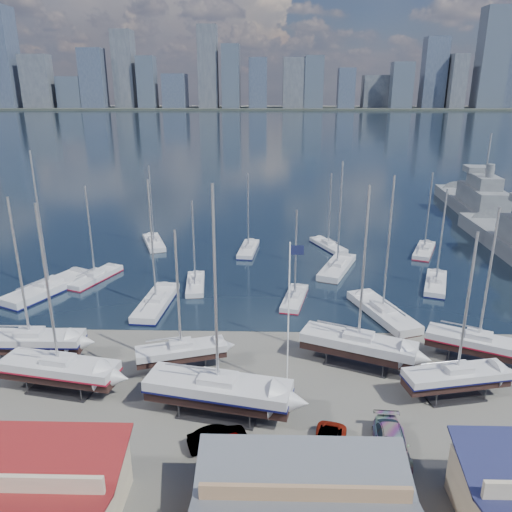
{
  "coord_description": "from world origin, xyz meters",
  "views": [
    {
      "loc": [
        -2.16,
        -47.86,
        24.78
      ],
      "look_at": [
        -3.57,
        8.0,
        5.83
      ],
      "focal_mm": 35.0,
      "sensor_mm": 36.0,
      "label": 1
    }
  ],
  "objects_px": {
    "car_a": "(239,458)",
    "flagpole": "(290,306)",
    "sailboat_cradle_0": "(31,341)",
    "naval_ship_west": "(480,209)"
  },
  "relations": [
    {
      "from": "sailboat_cradle_0",
      "to": "flagpole",
      "type": "height_order",
      "value": "sailboat_cradle_0"
    },
    {
      "from": "sailboat_cradle_0",
      "to": "car_a",
      "type": "bearing_deg",
      "value": -34.69
    },
    {
      "from": "naval_ship_west",
      "to": "car_a",
      "type": "xyz_separation_m",
      "value": [
        -44.31,
        -70.87,
        -0.88
      ]
    },
    {
      "from": "sailboat_cradle_0",
      "to": "car_a",
      "type": "distance_m",
      "value": 24.66
    },
    {
      "from": "car_a",
      "to": "flagpole",
      "type": "xyz_separation_m",
      "value": [
        3.7,
        9.88,
        6.9
      ]
    },
    {
      "from": "car_a",
      "to": "naval_ship_west",
      "type": "bearing_deg",
      "value": 34.53
    },
    {
      "from": "naval_ship_west",
      "to": "flagpole",
      "type": "height_order",
      "value": "naval_ship_west"
    },
    {
      "from": "car_a",
      "to": "flagpole",
      "type": "height_order",
      "value": "flagpole"
    },
    {
      "from": "car_a",
      "to": "sailboat_cradle_0",
      "type": "bearing_deg",
      "value": 122.78
    },
    {
      "from": "car_a",
      "to": "flagpole",
      "type": "bearing_deg",
      "value": 46.0
    }
  ]
}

